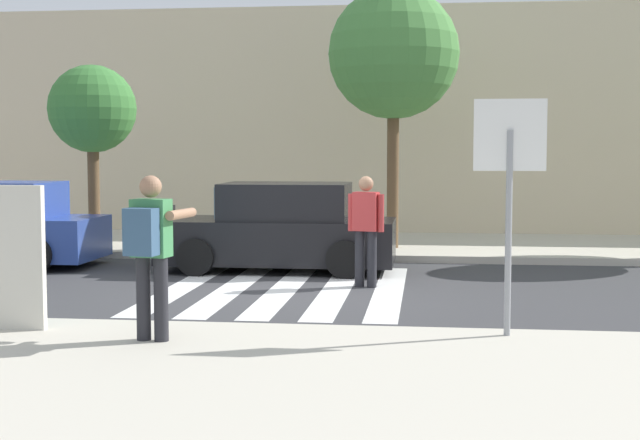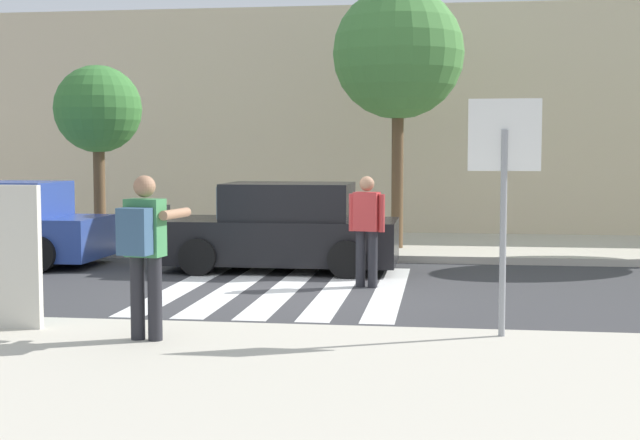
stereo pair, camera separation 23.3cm
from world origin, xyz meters
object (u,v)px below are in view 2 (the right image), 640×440
at_px(pedestrian_crossing, 367,225).
at_px(photographer_with_backpack, 144,243).
at_px(parked_car_black, 283,230).
at_px(street_tree_west, 98,111).
at_px(street_tree_center, 398,54).
at_px(stop_sign, 504,164).

bearing_deg(pedestrian_crossing, photographer_with_backpack, -111.44).
distance_m(photographer_with_backpack, parked_car_black, 6.60).
height_order(parked_car_black, street_tree_west, street_tree_west).
height_order(street_tree_west, street_tree_center, street_tree_center).
relative_size(street_tree_west, street_tree_center, 0.71).
bearing_deg(pedestrian_crossing, street_tree_west, 146.04).
xyz_separation_m(photographer_with_backpack, street_tree_west, (-4.01, 8.82, 1.77)).
height_order(pedestrian_crossing, street_tree_center, street_tree_center).
xyz_separation_m(photographer_with_backpack, pedestrian_crossing, (1.90, 4.84, -0.19)).
distance_m(photographer_with_backpack, street_tree_west, 9.85).
bearing_deg(street_tree_center, parked_car_black, -124.72).
xyz_separation_m(stop_sign, street_tree_center, (-1.56, 8.54, 2.07)).
distance_m(stop_sign, street_tree_center, 8.93).
height_order(pedestrian_crossing, street_tree_west, street_tree_west).
distance_m(stop_sign, pedestrian_crossing, 4.58).
relative_size(stop_sign, parked_car_black, 0.62).
bearing_deg(photographer_with_backpack, street_tree_west, 114.43).
relative_size(photographer_with_backpack, pedestrian_crossing, 1.00).
distance_m(stop_sign, photographer_with_backpack, 3.86).
xyz_separation_m(street_tree_west, street_tree_center, (6.15, 0.47, 1.11)).
height_order(parked_car_black, street_tree_center, street_tree_center).
bearing_deg(street_tree_center, photographer_with_backpack, -102.99).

